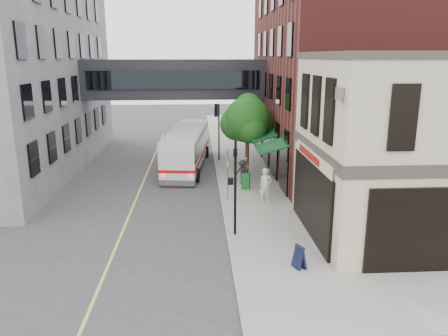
{
  "coord_description": "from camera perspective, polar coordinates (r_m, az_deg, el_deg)",
  "views": [
    {
      "loc": [
        -1.28,
        -17.0,
        8.29
      ],
      "look_at": [
        -0.04,
        3.32,
        3.03
      ],
      "focal_mm": 35.0,
      "sensor_mm": 36.0,
      "label": 1
    }
  ],
  "objects": [
    {
      "name": "lane_marking",
      "position": [
        28.48,
        -10.87,
        -2.69
      ],
      "size": [
        0.12,
        40.0,
        0.01
      ],
      "primitive_type": "cube",
      "color": "#D8CC4C",
      "rests_on": "ground"
    },
    {
      "name": "brick_building",
      "position": [
        33.94,
        16.21,
        11.73
      ],
      "size": [
        13.76,
        18.0,
        14.0
      ],
      "color": "#581F1B",
      "rests_on": "ground"
    },
    {
      "name": "sandwich_board",
      "position": [
        17.73,
        9.82,
        -11.37
      ],
      "size": [
        0.51,
        0.61,
        0.94
      ],
      "primitive_type": "cube",
      "rotation": [
        0.0,
        0.0,
        0.39
      ],
      "color": "black",
      "rests_on": "sidewalk_main"
    },
    {
      "name": "street_tree",
      "position": [
        30.73,
        3.04,
        6.28
      ],
      "size": [
        3.8,
        3.2,
        5.6
      ],
      "color": "#382619",
      "rests_on": "sidewalk_main"
    },
    {
      "name": "bus",
      "position": [
        33.08,
        -4.85,
        2.8
      ],
      "size": [
        3.54,
        10.94,
        2.89
      ],
      "color": "silver",
      "rests_on": "ground"
    },
    {
      "name": "ground",
      "position": [
        18.95,
        0.74,
        -11.44
      ],
      "size": [
        120.0,
        120.0,
        0.0
      ],
      "primitive_type": "plane",
      "color": "#38383A",
      "rests_on": "ground"
    },
    {
      "name": "traffic_signal_near",
      "position": [
        19.79,
        1.4,
        -1.06
      ],
      "size": [
        0.44,
        0.22,
        4.6
      ],
      "color": "black",
      "rests_on": "sidewalk_main"
    },
    {
      "name": "pedestrian_a",
      "position": [
        24.98,
        5.45,
        -2.25
      ],
      "size": [
        0.78,
        0.58,
        1.95
      ],
      "primitive_type": "imported",
      "rotation": [
        0.0,
        0.0,
        0.18
      ],
      "color": "silver",
      "rests_on": "sidewalk_main"
    },
    {
      "name": "traffic_signal_far",
      "position": [
        34.39,
        -0.91,
        6.21
      ],
      "size": [
        0.53,
        0.28,
        4.5
      ],
      "color": "black",
      "rests_on": "sidewalk_main"
    },
    {
      "name": "newspaper_box",
      "position": [
        27.41,
        2.86,
        -1.74
      ],
      "size": [
        0.58,
        0.54,
        0.97
      ],
      "primitive_type": "cube",
      "rotation": [
        0.0,
        0.0,
        -0.25
      ],
      "color": "#145720",
      "rests_on": "sidewalk_main"
    },
    {
      "name": "sidewalk_main",
      "position": [
        32.24,
        2.45,
        -0.29
      ],
      "size": [
        4.0,
        60.0,
        0.15
      ],
      "primitive_type": "cube",
      "color": "gray",
      "rests_on": "ground"
    },
    {
      "name": "pedestrian_c",
      "position": [
        28.42,
        2.43,
        -0.51
      ],
      "size": [
        1.18,
        1.03,
        1.58
      ],
      "primitive_type": "imported",
      "rotation": [
        0.0,
        0.0,
        -0.53
      ],
      "color": "black",
      "rests_on": "sidewalk_main"
    },
    {
      "name": "corner_building",
      "position": [
        21.97,
        24.41,
        2.49
      ],
      "size": [
        10.19,
        8.12,
        8.45
      ],
      "color": "#C5B697",
      "rests_on": "ground"
    },
    {
      "name": "pedestrian_b",
      "position": [
        29.14,
        2.85,
        -0.13
      ],
      "size": [
        0.8,
        0.64,
        1.59
      ],
      "primitive_type": "imported",
      "rotation": [
        0.0,
        0.0,
        0.05
      ],
      "color": "pink",
      "rests_on": "sidewalk_main"
    },
    {
      "name": "street_sign_pole",
      "position": [
        24.88,
        0.46,
        -0.31
      ],
      "size": [
        0.08,
        0.75,
        3.0
      ],
      "color": "gray",
      "rests_on": "sidewalk_main"
    },
    {
      "name": "skyway_bridge",
      "position": [
        35.09,
        -6.44,
        11.47
      ],
      "size": [
        14.0,
        3.18,
        3.0
      ],
      "color": "black",
      "rests_on": "ground"
    }
  ]
}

